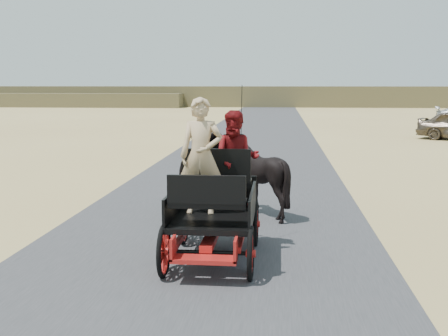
# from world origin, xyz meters

# --- Properties ---
(ground) EXTENTS (140.00, 140.00, 0.00)m
(ground) POSITION_xyz_m (0.00, 0.00, 0.00)
(ground) COLOR tan
(road) EXTENTS (6.00, 140.00, 0.01)m
(road) POSITION_xyz_m (0.00, 0.00, 0.01)
(road) COLOR #38383A
(road) RESTS_ON ground
(ridge_far) EXTENTS (140.00, 6.00, 2.40)m
(ridge_far) POSITION_xyz_m (0.00, 62.00, 1.20)
(ridge_far) COLOR brown
(ridge_far) RESTS_ON ground
(ridge_near) EXTENTS (40.00, 4.00, 1.60)m
(ridge_near) POSITION_xyz_m (-30.00, 58.00, 0.80)
(ridge_near) COLOR brown
(ridge_near) RESTS_ON ground
(carriage) EXTENTS (1.30, 2.40, 0.72)m
(carriage) POSITION_xyz_m (0.23, 2.30, 0.36)
(carriage) COLOR black
(carriage) RESTS_ON ground
(horse_left) EXTENTS (0.91, 2.01, 1.70)m
(horse_left) POSITION_xyz_m (-0.32, 5.30, 0.85)
(horse_left) COLOR black
(horse_left) RESTS_ON ground
(horse_right) EXTENTS (1.37, 1.54, 1.70)m
(horse_right) POSITION_xyz_m (0.78, 5.30, 0.85)
(horse_right) COLOR black
(horse_right) RESTS_ON ground
(driver_man) EXTENTS (0.66, 0.43, 1.80)m
(driver_man) POSITION_xyz_m (0.03, 2.35, 1.62)
(driver_man) COLOR tan
(driver_man) RESTS_ON carriage
(passenger_woman) EXTENTS (0.77, 0.60, 1.58)m
(passenger_woman) POSITION_xyz_m (0.53, 2.90, 1.51)
(passenger_woman) COLOR #660C0F
(passenger_woman) RESTS_ON carriage
(pedestrian) EXTENTS (1.04, 0.51, 1.73)m
(pedestrian) POSITION_xyz_m (-1.70, 14.49, 0.86)
(pedestrian) COLOR #AF142D
(pedestrian) RESTS_ON ground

